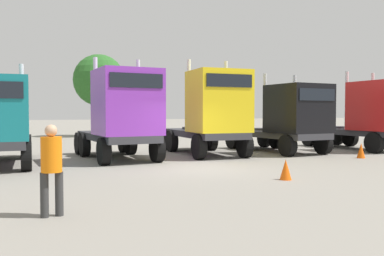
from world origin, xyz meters
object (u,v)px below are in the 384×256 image
(semi_truck_purple, at_px, (123,114))
(semi_truck_black, at_px, (290,118))
(semi_truck_yellow, at_px, (212,113))
(traffic_cone_mid, at_px, (361,151))
(traffic_cone_near, at_px, (286,169))
(semi_truck_red, at_px, (372,115))
(visitor_in_hivis, at_px, (51,163))

(semi_truck_purple, xyz_separation_m, semi_truck_black, (8.39, -0.01, -0.20))
(semi_truck_yellow, xyz_separation_m, traffic_cone_mid, (5.77, -3.26, -1.67))
(traffic_cone_near, bearing_deg, traffic_cone_mid, 29.03)
(semi_truck_red, relative_size, traffic_cone_near, 9.94)
(semi_truck_purple, relative_size, semi_truck_yellow, 0.95)
(semi_truck_black, xyz_separation_m, visitor_in_hivis, (-11.83, -8.63, -0.72))
(semi_truck_yellow, xyz_separation_m, semi_truck_black, (4.15, -0.24, -0.23))
(semi_truck_purple, height_order, semi_truck_red, semi_truck_purple)
(semi_truck_red, distance_m, traffic_cone_near, 11.81)
(visitor_in_hivis, relative_size, traffic_cone_mid, 2.72)
(semi_truck_black, height_order, traffic_cone_mid, semi_truck_black)
(visitor_in_hivis, relative_size, traffic_cone_near, 2.89)
(visitor_in_hivis, bearing_deg, semi_truck_purple, -28.74)
(semi_truck_yellow, xyz_separation_m, semi_truck_red, (9.07, -0.67, -0.09))
(traffic_cone_mid, bearing_deg, semi_truck_red, 38.14)
(semi_truck_black, distance_m, traffic_cone_near, 8.46)
(semi_truck_black, relative_size, visitor_in_hivis, 3.36)
(traffic_cone_near, bearing_deg, semi_truck_purple, 116.99)
(semi_truck_yellow, distance_m, traffic_cone_near, 7.17)
(traffic_cone_near, bearing_deg, semi_truck_red, 32.29)
(semi_truck_yellow, relative_size, semi_truck_black, 1.04)
(semi_truck_purple, distance_m, traffic_cone_near, 7.70)
(traffic_cone_near, xyz_separation_m, traffic_cone_mid, (6.60, 3.66, 0.02))
(semi_truck_purple, height_order, traffic_cone_near, semi_truck_purple)
(semi_truck_black, bearing_deg, semi_truck_yellow, -97.77)
(semi_truck_purple, distance_m, visitor_in_hivis, 9.35)
(semi_truck_purple, bearing_deg, visitor_in_hivis, -25.56)
(semi_truck_black, distance_m, traffic_cone_mid, 3.72)
(semi_truck_purple, relative_size, semi_truck_red, 0.97)
(semi_truck_purple, distance_m, semi_truck_yellow, 4.25)
(semi_truck_purple, distance_m, semi_truck_red, 13.31)
(semi_truck_yellow, bearing_deg, visitor_in_hivis, -38.68)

